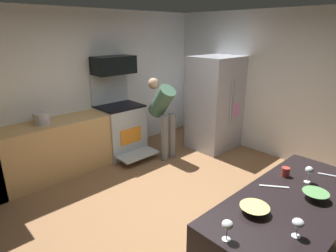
% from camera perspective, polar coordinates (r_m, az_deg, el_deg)
% --- Properties ---
extents(ground_plane, '(5.20, 4.80, 0.02)m').
position_cam_1_polar(ground_plane, '(3.92, 1.83, -16.28)').
color(ground_plane, '#8C6340').
extents(wall_back, '(5.20, 0.12, 2.60)m').
position_cam_1_polar(wall_back, '(5.21, -16.67, 7.64)').
color(wall_back, silver).
rests_on(wall_back, ground).
extents(wall_right, '(0.12, 4.80, 2.60)m').
position_cam_1_polar(wall_right, '(5.40, 21.58, 7.49)').
color(wall_right, silver).
rests_on(wall_right, ground).
extents(lower_cabinet_run, '(2.40, 0.60, 0.90)m').
position_cam_1_polar(lower_cabinet_run, '(4.80, -23.29, -4.73)').
color(lower_cabinet_run, tan).
rests_on(lower_cabinet_run, ground).
extents(oven_range, '(0.76, 1.01, 1.51)m').
position_cam_1_polar(oven_range, '(5.32, -9.64, -0.45)').
color(oven_range, '#B3BDC0').
rests_on(oven_range, ground).
extents(microwave, '(0.74, 0.38, 0.31)m').
position_cam_1_polar(microwave, '(5.14, -10.96, 12.04)').
color(microwave, black).
rests_on(microwave, oven_range).
extents(refrigerator, '(0.90, 0.79, 1.79)m').
position_cam_1_polar(refrigerator, '(5.56, 9.52, 4.59)').
color(refrigerator, '#B6B8C6').
rests_on(refrigerator, ground).
extents(person_cook, '(0.31, 0.60, 1.44)m').
position_cam_1_polar(person_cook, '(5.02, -0.95, 2.74)').
color(person_cook, slate).
rests_on(person_cook, ground).
extents(counter_island, '(1.81, 0.80, 0.90)m').
position_cam_1_polar(counter_island, '(2.92, 23.10, -20.91)').
color(counter_island, black).
rests_on(counter_island, ground).
extents(mixing_bowl_large, '(0.21, 0.21, 0.07)m').
position_cam_1_polar(mixing_bowl_large, '(2.72, 27.69, -12.39)').
color(mixing_bowl_large, '#609957').
rests_on(mixing_bowl_large, counter_island).
extents(mixing_bowl_small, '(0.23, 0.23, 0.06)m').
position_cam_1_polar(mixing_bowl_small, '(2.37, 17.10, -15.88)').
color(mixing_bowl_small, '#E1C86D').
rests_on(mixing_bowl_small, counter_island).
extents(wine_glass_near, '(0.08, 0.08, 0.14)m').
position_cam_1_polar(wine_glass_near, '(2.20, 24.89, -17.54)').
color(wine_glass_near, silver).
rests_on(wine_glass_near, counter_island).
extents(wine_glass_mid, '(0.08, 0.08, 0.16)m').
position_cam_1_polar(wine_glass_mid, '(2.02, 11.95, -19.15)').
color(wine_glass_mid, silver).
rests_on(wine_glass_mid, counter_island).
extents(wine_glass_far, '(0.07, 0.07, 0.16)m').
position_cam_1_polar(wine_glass_far, '(2.93, 26.72, -8.13)').
color(wine_glass_far, silver).
rests_on(wine_glass_far, counter_island).
extents(mug_coffee, '(0.08, 0.08, 0.09)m').
position_cam_1_polar(mug_coffee, '(2.99, 22.73, -8.58)').
color(mug_coffee, '#A2342D').
rests_on(mug_coffee, counter_island).
extents(knife_chef, '(0.12, 0.25, 0.01)m').
position_cam_1_polar(knife_chef, '(3.21, 30.47, -8.72)').
color(knife_chef, '#B7BABF').
rests_on(knife_chef, counter_island).
extents(knife_paring, '(0.18, 0.22, 0.01)m').
position_cam_1_polar(knife_paring, '(2.78, 20.74, -11.41)').
color(knife_paring, '#B7BABF').
rests_on(knife_paring, counter_island).
extents(stock_pot, '(0.24, 0.24, 0.18)m').
position_cam_1_polar(stock_pot, '(4.62, -24.29, 1.39)').
color(stock_pot, '#B8B3B5').
rests_on(stock_pot, lower_cabinet_run).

